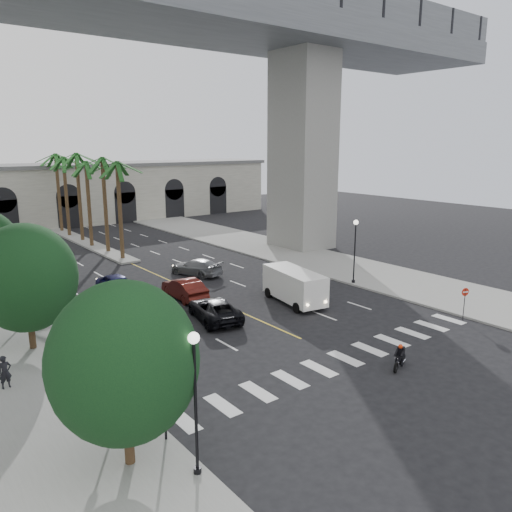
% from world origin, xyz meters
% --- Properties ---
extents(ground, '(140.00, 140.00, 0.00)m').
position_xyz_m(ground, '(0.00, 0.00, 0.00)').
color(ground, black).
rests_on(ground, ground).
extents(sidewalk_right, '(8.00, 100.00, 0.15)m').
position_xyz_m(sidewalk_right, '(15.00, 15.00, 0.07)').
color(sidewalk_right, gray).
rests_on(sidewalk_right, ground).
extents(median, '(2.00, 24.00, 0.20)m').
position_xyz_m(median, '(0.00, 38.00, 0.10)').
color(median, gray).
rests_on(median, ground).
extents(pier_building, '(71.00, 10.50, 8.50)m').
position_xyz_m(pier_building, '(0.00, 55.00, 4.27)').
color(pier_building, beige).
rests_on(pier_building, ground).
extents(bridge, '(75.00, 13.00, 26.00)m').
position_xyz_m(bridge, '(3.42, 22.00, 18.51)').
color(bridge, gray).
rests_on(bridge, ground).
extents(palm_a, '(3.20, 3.20, 10.30)m').
position_xyz_m(palm_a, '(0.00, 28.00, 9.10)').
color(palm_a, '#47331E').
rests_on(palm_a, ground).
extents(palm_b, '(3.20, 3.20, 10.60)m').
position_xyz_m(palm_b, '(0.10, 32.00, 9.37)').
color(palm_b, '#47331E').
rests_on(palm_b, ground).
extents(palm_c, '(3.20, 3.20, 10.10)m').
position_xyz_m(palm_c, '(-0.20, 36.00, 8.91)').
color(palm_c, '#47331E').
rests_on(palm_c, ground).
extents(palm_d, '(3.20, 3.20, 10.90)m').
position_xyz_m(palm_d, '(0.15, 40.00, 9.65)').
color(palm_d, '#47331E').
rests_on(palm_d, ground).
extents(palm_e, '(3.20, 3.20, 10.40)m').
position_xyz_m(palm_e, '(-0.10, 44.00, 9.19)').
color(palm_e, '#47331E').
rests_on(palm_e, ground).
extents(palm_f, '(3.20, 3.20, 10.70)m').
position_xyz_m(palm_f, '(0.20, 48.00, 9.46)').
color(palm_f, '#47331E').
rests_on(palm_f, ground).
extents(street_tree_near, '(5.20, 5.20, 6.89)m').
position_xyz_m(street_tree_near, '(-13.00, -3.00, 4.02)').
color(street_tree_near, '#382616').
rests_on(street_tree_near, ground).
extents(street_tree_mid, '(5.44, 5.44, 7.21)m').
position_xyz_m(street_tree_mid, '(-13.00, 10.00, 4.21)').
color(street_tree_mid, '#382616').
rests_on(street_tree_mid, ground).
extents(lamp_post_left_near, '(0.40, 0.40, 5.35)m').
position_xyz_m(lamp_post_left_near, '(-11.40, -5.00, 3.22)').
color(lamp_post_left_near, black).
rests_on(lamp_post_left_near, ground).
extents(lamp_post_left_far, '(0.40, 0.40, 5.35)m').
position_xyz_m(lamp_post_left_far, '(-11.40, 16.00, 3.22)').
color(lamp_post_left_far, black).
rests_on(lamp_post_left_far, ground).
extents(lamp_post_right, '(0.40, 0.40, 5.35)m').
position_xyz_m(lamp_post_right, '(11.40, 8.00, 3.22)').
color(lamp_post_right, black).
rests_on(lamp_post_right, ground).
extents(traffic_signal_near, '(0.25, 0.18, 3.65)m').
position_xyz_m(traffic_signal_near, '(-11.30, -2.50, 2.51)').
color(traffic_signal_near, black).
rests_on(traffic_signal_near, ground).
extents(traffic_signal_far, '(0.25, 0.18, 3.65)m').
position_xyz_m(traffic_signal_far, '(-11.30, 1.50, 2.51)').
color(traffic_signal_far, black).
rests_on(traffic_signal_far, ground).
extents(motorcycle_rider, '(1.74, 0.74, 1.31)m').
position_xyz_m(motorcycle_rider, '(1.38, -3.98, 0.59)').
color(motorcycle_rider, black).
rests_on(motorcycle_rider, ground).
extents(car_a, '(2.44, 4.99, 1.64)m').
position_xyz_m(car_a, '(5.13, 8.89, 0.82)').
color(car_a, '#A4A4A8').
rests_on(car_a, ground).
extents(car_b, '(1.90, 4.82, 1.56)m').
position_xyz_m(car_b, '(-1.50, 13.13, 0.78)').
color(car_b, '#4D140F').
rests_on(car_b, ground).
extents(car_c, '(3.55, 5.65, 1.45)m').
position_xyz_m(car_c, '(-2.26, 7.90, 0.73)').
color(car_c, black).
rests_on(car_c, ground).
extents(car_d, '(3.46, 5.34, 1.44)m').
position_xyz_m(car_d, '(2.73, 18.45, 0.72)').
color(car_d, slate).
rests_on(car_d, ground).
extents(car_e, '(1.90, 4.50, 1.52)m').
position_xyz_m(car_e, '(-5.00, 17.91, 0.76)').
color(car_e, '#0E0F41').
rests_on(car_e, ground).
extents(cargo_van, '(3.07, 5.94, 2.41)m').
position_xyz_m(cargo_van, '(4.27, 7.32, 1.34)').
color(cargo_van, white).
rests_on(cargo_van, ground).
extents(pedestrian_a, '(0.61, 0.44, 1.58)m').
position_xyz_m(pedestrian_a, '(-15.24, 5.81, 0.94)').
color(pedestrian_a, black).
rests_on(pedestrian_a, sidewalk_left).
extents(pedestrian_b, '(0.81, 0.65, 1.63)m').
position_xyz_m(pedestrian_b, '(-12.58, 6.76, 0.97)').
color(pedestrian_b, black).
rests_on(pedestrian_b, sidewalk_left).
extents(do_not_enter_sign, '(0.52, 0.21, 2.22)m').
position_xyz_m(do_not_enter_sign, '(10.50, -2.19, 1.61)').
color(do_not_enter_sign, black).
rests_on(do_not_enter_sign, ground).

